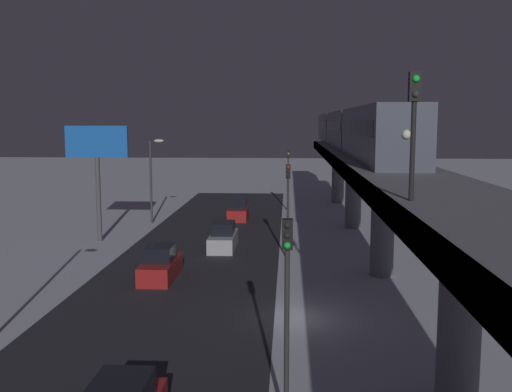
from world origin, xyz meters
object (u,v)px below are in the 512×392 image
(sedan_silver, at_px, (223,238))
(subway_train, at_px, (348,129))
(traffic_light_mid, at_px, (288,198))
(traffic_light_far, at_px, (288,171))
(rail_signal, at_px, (414,114))
(sedan_red, at_px, (160,265))
(traffic_light_near, at_px, (287,292))
(sedan_red_3, at_px, (238,211))
(commercial_billboard, at_px, (97,153))

(sedan_silver, bearing_deg, subway_train, 54.66)
(traffic_light_mid, relative_size, traffic_light_far, 1.00)
(rail_signal, bearing_deg, sedan_red, -52.37)
(traffic_light_near, bearing_deg, sedan_red_3, -82.85)
(sedan_red_3, height_order, commercial_billboard, commercial_billboard)
(traffic_light_near, bearing_deg, sedan_red, -65.42)
(rail_signal, distance_m, traffic_light_near, 6.75)
(sedan_silver, bearing_deg, rail_signal, -69.52)
(rail_signal, height_order, sedan_silver, rail_signal)
(sedan_red, bearing_deg, commercial_billboard, -55.85)
(rail_signal, relative_size, traffic_light_mid, 0.62)
(subway_train, xyz_separation_m, commercial_billboard, (20.24, 12.40, -1.70))
(traffic_light_mid, bearing_deg, subway_train, -107.71)
(sedan_red, distance_m, traffic_light_near, 18.35)
(sedan_red_3, height_order, traffic_light_far, traffic_light_far)
(sedan_red_3, height_order, sedan_silver, same)
(commercial_billboard, bearing_deg, rail_signal, 126.23)
(traffic_light_far, distance_m, commercial_billboard, 21.93)
(sedan_red_3, relative_size, traffic_light_near, 0.67)
(subway_train, relative_size, sedan_red_3, 12.94)
(subway_train, relative_size, sedan_red, 12.02)
(sedan_silver, xyz_separation_m, commercial_billboard, (9.88, -2.22, 6.03))
(sedan_red, relative_size, traffic_light_mid, 0.72)
(traffic_light_near, height_order, commercial_billboard, commercial_billboard)
(traffic_light_near, bearing_deg, sedan_silver, -79.19)
(sedan_red_3, bearing_deg, traffic_light_near, -82.85)
(sedan_red_3, distance_m, commercial_billboard, 15.74)
(rail_signal, distance_m, traffic_light_far, 41.89)
(traffic_light_mid, height_order, commercial_billboard, commercial_billboard)
(traffic_light_near, bearing_deg, traffic_light_far, -90.00)
(traffic_light_near, bearing_deg, subway_train, -98.21)
(traffic_light_near, distance_m, commercial_billboard, 30.64)
(subway_train, xyz_separation_m, sedan_red_3, (10.36, 1.74, -7.73))
(sedan_silver, height_order, traffic_light_near, traffic_light_near)
(sedan_red, height_order, commercial_billboard, commercial_billboard)
(sedan_silver, bearing_deg, traffic_light_near, -79.19)
(subway_train, height_order, traffic_light_near, subway_train)
(traffic_light_near, relative_size, commercial_billboard, 0.72)
(subway_train, distance_m, rail_signal, 37.65)
(traffic_light_far, relative_size, commercial_billboard, 0.72)
(sedan_red_3, xyz_separation_m, commercial_billboard, (9.88, 10.66, 6.03))
(subway_train, height_order, commercial_billboard, subway_train)
(subway_train, xyz_separation_m, sedan_silver, (10.36, 14.62, -7.73))
(subway_train, height_order, traffic_light_mid, subway_train)
(rail_signal, height_order, sedan_red_3, rail_signal)
(sedan_silver, height_order, traffic_light_mid, traffic_light_mid)
(sedan_red, bearing_deg, rail_signal, 127.63)
(subway_train, relative_size, traffic_light_mid, 8.67)
(sedan_red, distance_m, traffic_light_mid, 9.69)
(traffic_light_mid, bearing_deg, commercial_billboard, -20.07)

